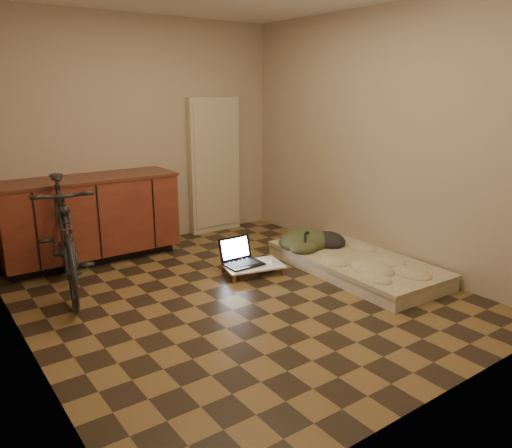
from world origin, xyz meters
TOP-DOWN VIEW (x-y plane):
  - room_shell at (0.00, 0.00)m, footprint 3.50×4.00m
  - cabinets at (-0.75, 1.70)m, footprint 1.84×0.62m
  - appliance_panel at (0.95, 1.94)m, footprint 0.70×0.10m
  - bicycle at (-1.20, 1.00)m, footprint 0.85×1.84m
  - futon at (1.30, -0.21)m, footprint 0.96×1.87m
  - clothing_pile at (1.20, 0.35)m, footprint 0.65×0.55m
  - headphones at (1.07, 0.26)m, footprint 0.35×0.35m
  - lap_desk at (0.42, 0.35)m, footprint 0.65×0.50m
  - laptop at (0.34, 0.44)m, footprint 0.37×0.33m
  - mouse at (0.62, 0.30)m, footprint 0.09×0.10m

SIDE VIEW (x-z plane):
  - futon at x=1.30m, z-range 0.00..0.16m
  - lap_desk at x=0.42m, z-range 0.04..0.13m
  - mouse at x=0.62m, z-range 0.10..0.13m
  - laptop at x=0.34m, z-range 0.02..0.27m
  - headphones at x=1.07m, z-range 0.16..0.33m
  - clothing_pile at x=1.20m, z-range 0.16..0.41m
  - cabinets at x=-0.75m, z-range 0.01..0.92m
  - bicycle at x=-1.20m, z-range 0.00..1.15m
  - appliance_panel at x=0.95m, z-range 0.00..1.70m
  - room_shell at x=0.00m, z-range 0.00..2.60m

